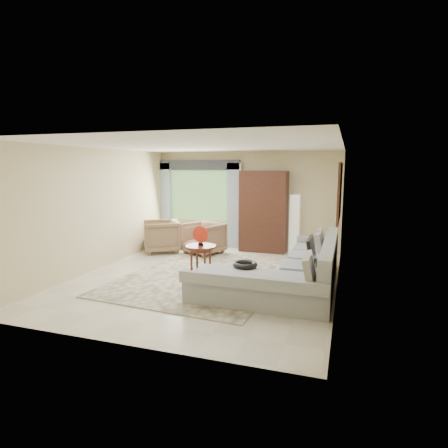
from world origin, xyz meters
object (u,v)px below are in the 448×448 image
(sectional_sofa, at_px, (295,274))
(potted_plant, at_px, (175,236))
(armchair_left, at_px, (162,236))
(armoire, at_px, (264,211))
(tv_screen, at_px, (312,251))
(armchair_right, at_px, (204,238))
(coffee_table, at_px, (201,260))
(floor_lamp, at_px, (295,224))

(sectional_sofa, relative_size, potted_plant, 6.56)
(armchair_left, height_order, armoire, armoire)
(tv_screen, distance_m, armoire, 3.20)
(sectional_sofa, distance_m, armchair_right, 3.32)
(tv_screen, relative_size, armchair_right, 0.84)
(sectional_sofa, height_order, potted_plant, sectional_sofa)
(tv_screen, bearing_deg, sectional_sofa, -161.07)
(coffee_table, height_order, potted_plant, coffee_table)
(armchair_left, bearing_deg, floor_lamp, 76.50)
(potted_plant, bearing_deg, armchair_left, -86.85)
(tv_screen, relative_size, armoire, 0.35)
(tv_screen, xyz_separation_m, coffee_table, (-2.22, 0.19, -0.39))
(floor_lamp, bearing_deg, coffee_table, -119.52)
(potted_plant, bearing_deg, tv_screen, -34.11)
(coffee_table, bearing_deg, sectional_sofa, -8.22)
(armchair_left, xyz_separation_m, floor_lamp, (3.28, 1.01, 0.34))
(coffee_table, xyz_separation_m, armchair_right, (-0.65, 1.79, 0.07))
(coffee_table, relative_size, armchair_right, 0.71)
(armchair_right, relative_size, armoire, 0.42)
(sectional_sofa, bearing_deg, armoire, 113.06)
(armchair_left, relative_size, floor_lamp, 0.61)
(sectional_sofa, xyz_separation_m, floor_lamp, (-0.43, 2.96, 0.47))
(sectional_sofa, relative_size, armoire, 1.65)
(armchair_right, relative_size, floor_lamp, 0.59)
(tv_screen, xyz_separation_m, armchair_right, (-2.86, 1.98, -0.32))
(floor_lamp, bearing_deg, armchair_right, -157.70)
(coffee_table, bearing_deg, armoire, 74.71)
(armchair_left, height_order, potted_plant, armchair_left)
(potted_plant, height_order, floor_lamp, floor_lamp)
(coffee_table, bearing_deg, floor_lamp, 60.48)
(armchair_right, bearing_deg, potted_plant, 169.91)
(armoire, bearing_deg, tv_screen, -61.87)
(sectional_sofa, xyz_separation_m, armchair_left, (-3.72, 1.94, 0.13))
(armoire, xyz_separation_m, floor_lamp, (0.80, 0.06, -0.30))
(sectional_sofa, height_order, armchair_left, sectional_sofa)
(sectional_sofa, relative_size, armchair_left, 3.79)
(armchair_right, bearing_deg, floor_lamp, 44.90)
(tv_screen, height_order, potted_plant, tv_screen)
(sectional_sofa, height_order, tv_screen, tv_screen)
(tv_screen, height_order, armchair_left, tv_screen)
(tv_screen, relative_size, armchair_left, 0.81)
(armchair_right, bearing_deg, coffee_table, -47.55)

